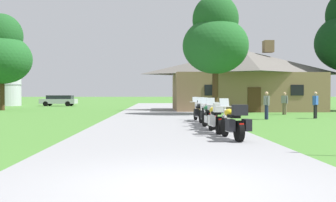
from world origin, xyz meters
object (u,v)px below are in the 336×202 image
at_px(bystander_blue_shirt_beside_signpost, 315,104).
at_px(parked_silver_suv_far_left, 59,100).
at_px(motorcycle_white_fourth_in_row, 206,113).
at_px(bystander_gray_shirt_by_tree, 267,104).
at_px(tree_by_lodge_front, 215,38).
at_px(motorcycle_yellow_second_in_row, 216,118).
at_px(motorcycle_silver_farthest_in_row, 199,111).
at_px(tree_left_far, 2,52).
at_px(metal_silo_distant, 8,81).
at_px(motorcycle_yellow_nearest_to_camera, 234,122).
at_px(motorcycle_green_third_in_row, 209,115).
at_px(bystander_gray_shirt_near_lodge, 284,102).

xyz_separation_m(bystander_blue_shirt_beside_signpost, parked_silver_suv_far_left, (-22.52, 26.68, -0.15)).
bearing_deg(motorcycle_white_fourth_in_row, bystander_gray_shirt_by_tree, 39.51).
height_order(bystander_blue_shirt_beside_signpost, tree_by_lodge_front, tree_by_lodge_front).
distance_m(motorcycle_yellow_second_in_row, bystander_blue_shirt_beside_signpost, 12.04).
height_order(motorcycle_silver_farthest_in_row, tree_left_far, tree_left_far).
xyz_separation_m(motorcycle_yellow_second_in_row, motorcycle_white_fourth_in_row, (0.16, 3.89, 0.00)).
height_order(tree_by_lodge_front, tree_left_far, tree_left_far).
relative_size(bystander_blue_shirt_beside_signpost, bystander_gray_shirt_by_tree, 1.00).
distance_m(bystander_gray_shirt_by_tree, tree_by_lodge_front, 7.24).
distance_m(tree_left_far, metal_silo_distant, 15.75).
relative_size(tree_left_far, parked_silver_suv_far_left, 1.96).
height_order(motorcycle_yellow_nearest_to_camera, parked_silver_suv_far_left, parked_silver_suv_far_left).
xyz_separation_m(motorcycle_green_third_in_row, motorcycle_silver_farthest_in_row, (0.07, 4.24, -0.01)).
bearing_deg(tree_by_lodge_front, bystander_gray_shirt_near_lodge, 3.36).
bearing_deg(parked_silver_suv_far_left, tree_by_lodge_front, -140.65).
distance_m(motorcycle_white_fourth_in_row, motorcycle_silver_farthest_in_row, 2.31).
bearing_deg(motorcycle_silver_farthest_in_row, tree_by_lodge_front, 68.44).
height_order(motorcycle_yellow_nearest_to_camera, metal_silo_distant, metal_silo_distant).
distance_m(motorcycle_yellow_second_in_row, motorcycle_silver_farthest_in_row, 6.20).
xyz_separation_m(motorcycle_green_third_in_row, tree_left_far, (-16.82, 20.52, 4.91)).
relative_size(motorcycle_yellow_nearest_to_camera, motorcycle_green_third_in_row, 1.00).
height_order(tree_by_lodge_front, parked_silver_suv_far_left, tree_by_lodge_front).
bearing_deg(tree_left_far, motorcycle_green_third_in_row, -50.66).
distance_m(bystander_gray_shirt_by_tree, parked_silver_suv_far_left, 33.51).
bearing_deg(bystander_gray_shirt_near_lodge, bystander_gray_shirt_by_tree, 112.16).
bearing_deg(motorcycle_yellow_second_in_row, metal_silo_distant, 117.42).
distance_m(bystander_gray_shirt_near_lodge, bystander_gray_shirt_by_tree, 6.10).
xyz_separation_m(bystander_gray_shirt_by_tree, parked_silver_suv_far_left, (-19.23, 27.43, -0.15)).
bearing_deg(tree_left_far, metal_silo_distant, 109.11).
bearing_deg(metal_silo_distant, bystander_gray_shirt_by_tree, -47.51).
xyz_separation_m(motorcycle_yellow_nearest_to_camera, motorcycle_green_third_in_row, (-0.18, 4.10, 0.01)).
bearing_deg(motorcycle_yellow_nearest_to_camera, parked_silver_suv_far_left, 104.73).
distance_m(tree_by_lodge_front, parked_silver_suv_far_left, 28.50).
bearing_deg(tree_by_lodge_front, motorcycle_white_fourth_in_row, -101.51).
bearing_deg(parked_silver_suv_far_left, motorcycle_silver_farthest_in_row, -151.12).
bearing_deg(parked_silver_suv_far_left, tree_left_far, 173.93).
height_order(bystander_gray_shirt_by_tree, parked_silver_suv_far_left, bystander_gray_shirt_by_tree).
height_order(motorcycle_yellow_nearest_to_camera, bystander_gray_shirt_by_tree, bystander_gray_shirt_by_tree).
distance_m(motorcycle_yellow_nearest_to_camera, tree_by_lodge_front, 16.56).
relative_size(bystander_blue_shirt_beside_signpost, parked_silver_suv_far_left, 0.36).
distance_m(metal_silo_distant, parked_silver_suv_far_left, 7.59).
bearing_deg(motorcycle_yellow_second_in_row, bystander_gray_shirt_near_lodge, 59.01).
height_order(bystander_gray_shirt_by_tree, tree_left_far, tree_left_far).
relative_size(motorcycle_yellow_second_in_row, motorcycle_white_fourth_in_row, 1.00).
bearing_deg(tree_by_lodge_front, motorcycle_yellow_nearest_to_camera, -96.97).
bearing_deg(tree_left_far, motorcycle_white_fourth_in_row, -47.63).
height_order(motorcycle_green_third_in_row, motorcycle_silver_farthest_in_row, same).
bearing_deg(motorcycle_yellow_second_in_row, motorcycle_green_third_in_row, 85.99).
height_order(motorcycle_yellow_nearest_to_camera, motorcycle_yellow_second_in_row, same).
bearing_deg(motorcycle_yellow_nearest_to_camera, metal_silo_distant, 112.50).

